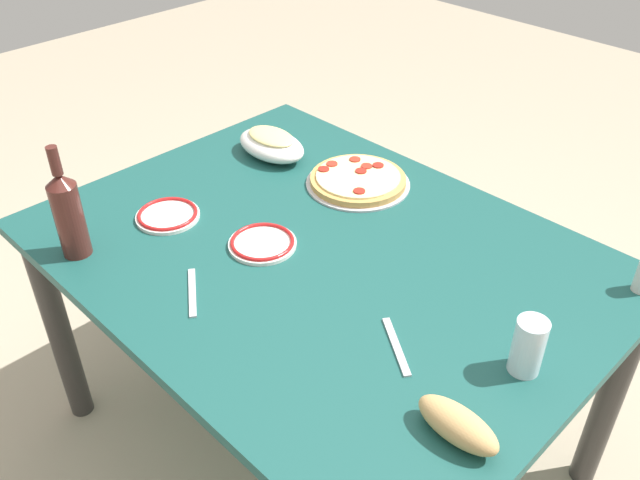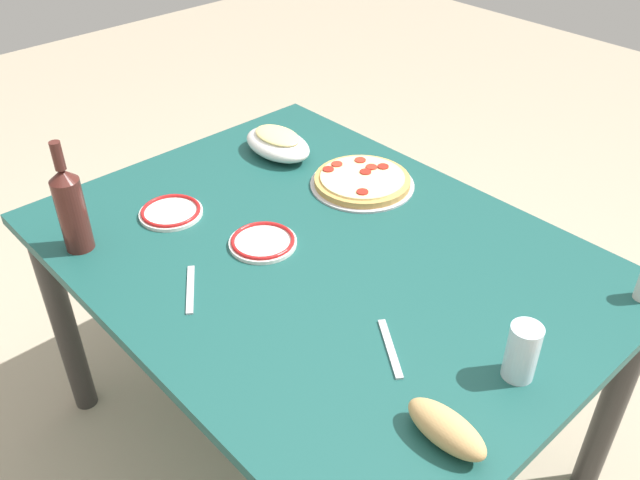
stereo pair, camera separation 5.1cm
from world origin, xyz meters
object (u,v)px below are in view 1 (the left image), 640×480
at_px(wine_bottle, 68,213).
at_px(side_plate_near, 262,243).
at_px(bread_loaf, 458,425).
at_px(water_glass, 528,346).
at_px(baked_pasta_dish, 271,143).
at_px(dining_table, 320,282).
at_px(side_plate_far, 168,215).
at_px(pepperoni_pizza, 358,180).

distance_m(wine_bottle, side_plate_near, 0.47).
bearing_deg(bread_loaf, wine_bottle, 11.89).
bearing_deg(side_plate_near, bread_loaf, 168.95).
relative_size(water_glass, side_plate_near, 0.73).
height_order(wine_bottle, bread_loaf, wine_bottle).
bearing_deg(baked_pasta_dish, dining_table, 152.05).
height_order(baked_pasta_dish, side_plate_near, baked_pasta_dish).
relative_size(wine_bottle, side_plate_near, 1.71).
xyz_separation_m(side_plate_far, bread_loaf, (-0.96, 0.04, 0.02)).
distance_m(pepperoni_pizza, side_plate_far, 0.54).
distance_m(wine_bottle, water_glass, 1.08).
xyz_separation_m(pepperoni_pizza, baked_pasta_dish, (0.30, 0.06, 0.03)).
bearing_deg(water_glass, side_plate_near, 7.99).
height_order(dining_table, wine_bottle, wine_bottle).
bearing_deg(water_glass, bread_loaf, 90.75).
bearing_deg(wine_bottle, bread_loaf, -168.11).
bearing_deg(wine_bottle, dining_table, -133.72).
xyz_separation_m(dining_table, water_glass, (-0.57, -0.01, 0.17)).
distance_m(pepperoni_pizza, side_plate_near, 0.39).
distance_m(dining_table, pepperoni_pizza, 0.35).
relative_size(pepperoni_pizza, baked_pasta_dish, 1.24).
height_order(dining_table, water_glass, water_glass).
bearing_deg(dining_table, side_plate_far, 25.69).
distance_m(dining_table, wine_bottle, 0.64).
distance_m(dining_table, side_plate_far, 0.44).
xyz_separation_m(pepperoni_pizza, side_plate_far, (0.24, 0.48, -0.01)).
bearing_deg(dining_table, side_plate_near, 38.38).
relative_size(pepperoni_pizza, side_plate_far, 1.76).
bearing_deg(dining_table, baked_pasta_dish, -27.95).
height_order(dining_table, side_plate_far, side_plate_far).
distance_m(side_plate_near, bread_loaf, 0.70).
height_order(side_plate_near, side_plate_far, same).
distance_m(water_glass, side_plate_near, 0.69).
relative_size(dining_table, bread_loaf, 8.31).
relative_size(dining_table, pepperoni_pizza, 4.68).
height_order(wine_bottle, side_plate_near, wine_bottle).
bearing_deg(side_plate_near, water_glass, -172.01).
bearing_deg(side_plate_near, side_plate_far, 19.36).
xyz_separation_m(dining_table, wine_bottle, (0.41, 0.43, 0.22)).
xyz_separation_m(wine_bottle, water_glass, (-0.98, -0.44, -0.05)).
xyz_separation_m(baked_pasta_dish, side_plate_far, (-0.06, 0.42, -0.03)).
bearing_deg(side_plate_far, water_glass, -168.67).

